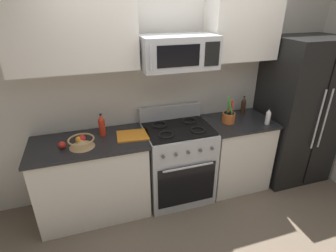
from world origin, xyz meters
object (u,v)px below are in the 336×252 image
(refrigerator, at_px, (297,112))
(apple_loose, at_px, (62,145))
(utensil_crock, at_px, (229,117))
(bottle_hot_sauce, at_px, (102,126))
(microwave, at_px, (178,52))
(cutting_board, at_px, (133,135))
(bottle_soy, at_px, (243,105))
(fruit_basket, at_px, (81,142))
(bottle_vinegar, at_px, (268,117))
(range_oven, at_px, (177,162))

(refrigerator, xyz_separation_m, apple_loose, (-2.86, -0.04, 0.02))
(refrigerator, height_order, apple_loose, refrigerator)
(utensil_crock, xyz_separation_m, bottle_hot_sauce, (-1.45, 0.12, 0.04))
(microwave, xyz_separation_m, cutting_board, (-0.52, -0.04, -0.84))
(cutting_board, relative_size, bottle_soy, 1.49)
(fruit_basket, distance_m, bottle_soy, 2.01)
(microwave, height_order, bottle_vinegar, microwave)
(range_oven, distance_m, fruit_basket, 1.15)
(apple_loose, distance_m, bottle_soy, 2.19)
(range_oven, bearing_deg, microwave, 90.03)
(bottle_vinegar, height_order, bottle_soy, bottle_soy)
(refrigerator, height_order, bottle_hot_sauce, refrigerator)
(range_oven, distance_m, microwave, 1.28)
(bottle_soy, bearing_deg, microwave, -170.09)
(microwave, bearing_deg, utensil_crock, -3.10)
(utensil_crock, height_order, fruit_basket, utensil_crock)
(refrigerator, bearing_deg, range_oven, 179.39)
(range_oven, relative_size, refrigerator, 0.59)
(fruit_basket, relative_size, apple_loose, 3.59)
(apple_loose, relative_size, bottle_hot_sauce, 0.29)
(cutting_board, relative_size, bottle_hot_sauce, 1.36)
(refrigerator, relative_size, microwave, 2.43)
(fruit_basket, bearing_deg, bottle_soy, 7.76)
(cutting_board, distance_m, bottle_soy, 1.49)
(refrigerator, bearing_deg, bottle_soy, 162.74)
(fruit_basket, bearing_deg, utensil_crock, 2.42)
(refrigerator, xyz_separation_m, microwave, (-1.63, 0.04, 0.83))
(cutting_board, bearing_deg, range_oven, 1.21)
(bottle_hot_sauce, bearing_deg, apple_loose, -157.73)
(range_oven, xyz_separation_m, bottle_hot_sauce, (-0.82, 0.11, 0.55))
(range_oven, xyz_separation_m, fruit_basket, (-1.04, -0.08, 0.49))
(refrigerator, xyz_separation_m, fruit_basket, (-2.67, -0.06, 0.03))
(refrigerator, distance_m, utensil_crock, 1.00)
(apple_loose, distance_m, bottle_vinegar, 2.27)
(utensil_crock, height_order, bottle_soy, utensil_crock)
(bottle_soy, bearing_deg, range_oven, -168.51)
(microwave, relative_size, bottle_hot_sauce, 3.07)
(microwave, xyz_separation_m, bottle_vinegar, (1.04, -0.21, -0.76))
(range_oven, relative_size, apple_loose, 15.11)
(bottle_vinegar, relative_size, bottle_soy, 0.88)
(microwave, xyz_separation_m, bottle_soy, (0.95, 0.17, -0.74))
(range_oven, distance_m, bottle_soy, 1.11)
(cutting_board, relative_size, bottle_vinegar, 1.70)
(bottle_soy, bearing_deg, fruit_basket, -172.24)
(microwave, relative_size, utensil_crock, 2.25)
(cutting_board, bearing_deg, bottle_hot_sauce, 158.62)
(range_oven, relative_size, cutting_board, 3.23)
(range_oven, height_order, bottle_soy, bottle_soy)
(microwave, distance_m, apple_loose, 1.47)
(microwave, bearing_deg, refrigerator, -1.56)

